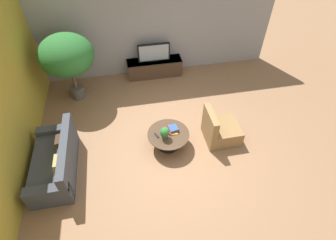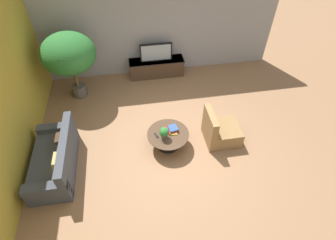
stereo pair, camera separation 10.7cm
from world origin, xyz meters
TOP-DOWN VIEW (x-y plane):
  - ground_plane at (0.00, 0.00)m, footprint 24.00×24.00m
  - back_wall_stone at (0.00, 3.26)m, footprint 7.40×0.12m
  - side_wall_left at (-3.26, 0.20)m, footprint 0.12×7.40m
  - media_console at (0.03, 2.94)m, footprint 1.68×0.50m
  - television at (0.03, 2.94)m, footprint 0.96×0.13m
  - coffee_table at (-0.10, 0.01)m, footprint 0.97×0.97m
  - couch_by_wall at (-2.58, -0.23)m, footprint 0.84×1.79m
  - armchair_wicker at (1.16, 0.01)m, footprint 0.80×0.76m
  - potted_palm_tall at (-2.28, 2.28)m, footprint 1.39×1.39m
  - potted_plant_tabletop at (-0.20, -0.09)m, footprint 0.22×0.22m
  - book_stack at (0.03, 0.11)m, footprint 0.29×0.32m
  - remote_black at (-0.37, 0.01)m, footprint 0.10×0.16m

SIDE VIEW (x-z plane):
  - ground_plane at x=0.00m, z-range 0.00..0.00m
  - armchair_wicker at x=1.16m, z-range -0.16..0.70m
  - media_console at x=0.03m, z-range 0.01..0.54m
  - coffee_table at x=-0.10m, z-range 0.08..0.48m
  - couch_by_wall at x=-2.58m, z-range -0.14..0.70m
  - remote_black at x=-0.37m, z-range 0.40..0.42m
  - book_stack at x=0.03m, z-range 0.40..0.48m
  - potted_plant_tabletop at x=-0.20m, z-range 0.42..0.71m
  - television at x=0.03m, z-range 0.52..1.07m
  - potted_palm_tall at x=-2.28m, z-range 0.40..2.28m
  - back_wall_stone at x=0.00m, z-range 0.00..3.00m
  - side_wall_left at x=-3.26m, z-range 0.00..3.00m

